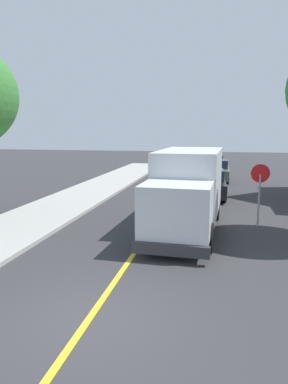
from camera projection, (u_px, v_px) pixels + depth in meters
The scene contains 8 objects.
ground_plane at pixel (89, 319), 7.79m from camera, with size 120.00×120.00×0.00m, color #303033.
centre_line_yellow at pixel (161, 214), 17.43m from camera, with size 0.16×56.00×0.01m, color gold.
box_truck at pixel (187, 187), 14.44m from camera, with size 2.70×7.28×3.20m.
parked_car_near at pixel (210, 184), 21.60m from camera, with size 1.98×4.47×1.67m.
parked_car_mid at pixel (217, 171), 28.38m from camera, with size 1.85×4.42×1.67m.
parked_car_far at pixel (214, 164), 34.09m from camera, with size 1.91×4.44×1.67m.
parked_car_furthest at pixel (213, 159), 40.59m from camera, with size 1.81×4.40×1.67m.
stop_sign at pixel (260, 183), 14.95m from camera, with size 0.80×0.10×2.65m.
Camera 1 is at (2.63, -6.81, 4.04)m, focal length 33.82 mm.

